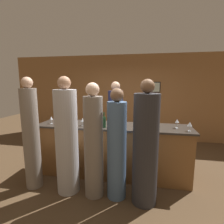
% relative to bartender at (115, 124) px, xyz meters
% --- Properties ---
extents(ground_plane, '(14.00, 14.00, 0.00)m').
position_rel_bartender_xyz_m(ground_plane, '(0.08, -0.79, -0.89)').
color(ground_plane, '#4C3823').
extents(back_wall, '(8.00, 0.08, 2.80)m').
position_rel_bartender_xyz_m(back_wall, '(0.08, 1.71, 0.51)').
color(back_wall, olive).
rests_on(back_wall, ground_plane).
extents(bar_counter, '(3.07, 0.72, 1.05)m').
position_rel_bartender_xyz_m(bar_counter, '(0.08, -0.79, -0.37)').
color(bar_counter, brown).
rests_on(bar_counter, ground_plane).
extents(bartender, '(0.36, 0.36, 1.92)m').
position_rel_bartender_xyz_m(bartender, '(0.00, 0.00, 0.00)').
color(bartender, '#1E234C').
rests_on(bartender, ground_plane).
extents(guest_0, '(0.31, 0.31, 1.90)m').
position_rel_bartender_xyz_m(guest_0, '(-0.10, -1.53, 0.00)').
color(guest_0, gray).
rests_on(guest_0, ground_plane).
extents(guest_1, '(0.28, 0.28, 1.99)m').
position_rel_bartender_xyz_m(guest_1, '(-1.26, -1.49, 0.05)').
color(guest_1, gray).
rests_on(guest_1, ground_plane).
extents(guest_2, '(0.39, 0.39, 1.95)m').
position_rel_bartender_xyz_m(guest_2, '(0.73, -1.56, 0.01)').
color(guest_2, '#2D2D33').
rests_on(guest_2, ground_plane).
extents(guest_3, '(0.38, 0.38, 2.00)m').
position_rel_bartender_xyz_m(guest_3, '(-0.58, -1.50, 0.03)').
color(guest_3, '#B2B2B7').
rests_on(guest_3, ground_plane).
extents(guest_4, '(0.31, 0.31, 1.81)m').
position_rel_bartender_xyz_m(guest_4, '(0.28, -1.50, -0.04)').
color(guest_4, '#4C6B93').
rests_on(guest_4, ground_plane).
extents(wine_bottle_0, '(0.07, 0.07, 0.32)m').
position_rel_bartender_xyz_m(wine_bottle_0, '(-0.41, -0.84, 0.29)').
color(wine_bottle_0, black).
rests_on(wine_bottle_0, bar_counter).
extents(wine_bottle_1, '(0.08, 0.08, 0.29)m').
position_rel_bartender_xyz_m(wine_bottle_1, '(-0.05, -1.00, 0.27)').
color(wine_bottle_1, '#19381E').
rests_on(wine_bottle_1, bar_counter).
extents(wine_glass_0, '(0.08, 0.08, 0.17)m').
position_rel_bartender_xyz_m(wine_glass_0, '(1.49, -0.97, 0.28)').
color(wine_glass_0, silver).
rests_on(wine_glass_0, bar_counter).
extents(wine_glass_1, '(0.07, 0.07, 0.16)m').
position_rel_bartender_xyz_m(wine_glass_1, '(0.20, -0.95, 0.28)').
color(wine_glass_1, silver).
rests_on(wine_glass_1, bar_counter).
extents(wine_glass_2, '(0.06, 0.06, 0.15)m').
position_rel_bartender_xyz_m(wine_glass_2, '(-1.20, -0.90, 0.27)').
color(wine_glass_2, silver).
rests_on(wine_glass_2, bar_counter).
extents(wine_glass_3, '(0.08, 0.08, 0.17)m').
position_rel_bartender_xyz_m(wine_glass_3, '(-0.82, -0.97, 0.28)').
color(wine_glass_3, silver).
rests_on(wine_glass_3, bar_counter).
extents(wine_glass_4, '(0.08, 0.08, 0.15)m').
position_rel_bartender_xyz_m(wine_glass_4, '(-0.50, -0.95, 0.27)').
color(wine_glass_4, silver).
rests_on(wine_glass_4, bar_counter).
extents(wine_glass_5, '(0.07, 0.07, 0.15)m').
position_rel_bartender_xyz_m(wine_glass_5, '(0.79, -0.90, 0.27)').
color(wine_glass_5, silver).
rests_on(wine_glass_5, bar_counter).
extents(wine_glass_6, '(0.07, 0.07, 0.17)m').
position_rel_bartender_xyz_m(wine_glass_6, '(0.82, -1.10, 0.29)').
color(wine_glass_6, silver).
rests_on(wine_glass_6, bar_counter).
extents(wine_glass_7, '(0.08, 0.08, 0.17)m').
position_rel_bartender_xyz_m(wine_glass_7, '(1.30, -0.79, 0.29)').
color(wine_glass_7, silver).
rests_on(wine_glass_7, bar_counter).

